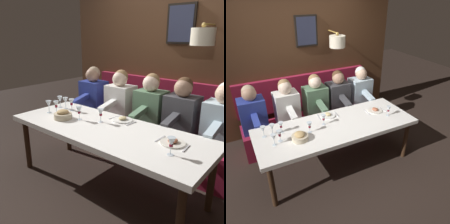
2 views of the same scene
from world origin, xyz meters
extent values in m
plane|color=black|center=(0.00, 0.00, 0.00)|extent=(12.00, 12.00, 0.00)
cube|color=white|center=(0.00, 0.00, 0.71)|extent=(0.90, 2.37, 0.06)
cylinder|color=#301E12|center=(-0.35, -1.08, 0.34)|extent=(0.07, 0.07, 0.68)
cylinder|color=#301E12|center=(-0.35, 1.08, 0.34)|extent=(0.07, 0.07, 0.68)
cylinder|color=#301E12|center=(0.35, -1.08, 0.34)|extent=(0.07, 0.07, 0.68)
cylinder|color=#301E12|center=(0.35, 1.08, 0.34)|extent=(0.07, 0.07, 0.68)
cube|color=maroon|center=(0.89, 0.00, 0.23)|extent=(0.52, 2.57, 0.45)
cube|color=#51331E|center=(1.48, 0.00, 1.45)|extent=(0.10, 3.77, 2.90)
cube|color=maroon|center=(1.39, 0.00, 0.77)|extent=(0.10, 2.57, 0.64)
cube|color=black|center=(1.42, -0.13, 1.86)|extent=(0.04, 0.41, 0.53)
cube|color=#2D334C|center=(1.40, -0.13, 1.86)|extent=(0.01, 0.35, 0.47)
cylinder|color=#A37F38|center=(1.25, -0.57, 1.84)|extent=(0.35, 0.02, 0.02)
cylinder|color=beige|center=(1.08, -0.57, 1.70)|extent=(0.28, 0.28, 0.20)
sphere|color=#A37F38|center=(1.08, -0.57, 1.83)|extent=(0.06, 0.06, 0.06)
cube|color=silver|center=(0.89, -0.96, 0.73)|extent=(0.30, 0.40, 0.56)
sphere|color=#D1A889|center=(0.87, -0.96, 1.11)|extent=(0.22, 0.22, 0.22)
sphere|color=silver|center=(0.90, -0.96, 1.14)|extent=(0.20, 0.20, 0.20)
cube|color=silver|center=(0.60, -0.96, 0.77)|extent=(0.33, 0.09, 0.14)
cube|color=#3D3D42|center=(0.89, -0.48, 0.73)|extent=(0.30, 0.40, 0.56)
sphere|color=#A37A60|center=(0.87, -0.48, 1.11)|extent=(0.22, 0.22, 0.22)
sphere|color=#4C331E|center=(0.90, -0.48, 1.14)|extent=(0.20, 0.20, 0.20)
cube|color=#3D3D42|center=(0.60, -0.48, 0.77)|extent=(0.33, 0.09, 0.14)
cube|color=#567A5B|center=(0.89, -0.03, 0.73)|extent=(0.30, 0.40, 0.56)
sphere|color=beige|center=(0.87, -0.03, 1.11)|extent=(0.22, 0.22, 0.22)
sphere|color=#937047|center=(0.90, -0.03, 1.14)|extent=(0.20, 0.20, 0.20)
cube|color=#567A5B|center=(0.60, -0.03, 0.77)|extent=(0.33, 0.09, 0.14)
cube|color=white|center=(0.89, 0.50, 0.73)|extent=(0.30, 0.40, 0.56)
sphere|color=beige|center=(0.87, 0.50, 1.11)|extent=(0.22, 0.22, 0.22)
sphere|color=#937047|center=(0.90, 0.50, 1.14)|extent=(0.20, 0.20, 0.20)
cube|color=white|center=(0.60, 0.50, 0.77)|extent=(0.33, 0.09, 0.14)
cube|color=#283893|center=(0.89, 1.05, 0.73)|extent=(0.30, 0.40, 0.56)
sphere|color=#A37A60|center=(0.87, 1.05, 1.11)|extent=(0.22, 0.22, 0.22)
sphere|color=tan|center=(0.90, 1.05, 1.14)|extent=(0.20, 0.20, 0.20)
cube|color=#283893|center=(0.60, 1.05, 0.77)|extent=(0.33, 0.09, 0.14)
cylinder|color=white|center=(0.30, 0.00, 0.75)|extent=(0.24, 0.24, 0.01)
ellipsoid|color=#D1BC84|center=(0.30, 0.00, 0.77)|extent=(0.11, 0.09, 0.04)
cube|color=silver|center=(0.28, -0.15, 0.74)|extent=(0.17, 0.03, 0.01)
cube|color=silver|center=(0.32, 0.14, 0.74)|extent=(0.18, 0.04, 0.01)
cylinder|color=silver|center=(0.10, -0.76, 0.75)|extent=(0.24, 0.24, 0.01)
ellipsoid|color=#B76647|center=(0.10, -0.76, 0.77)|extent=(0.11, 0.09, 0.04)
cube|color=silver|center=(0.08, -0.91, 0.74)|extent=(0.17, 0.03, 0.01)
cube|color=silver|center=(0.12, -0.62, 0.74)|extent=(0.18, 0.02, 0.01)
cylinder|color=silver|center=(-0.01, 0.42, 0.74)|extent=(0.06, 0.06, 0.00)
cylinder|color=silver|center=(-0.01, 0.42, 0.78)|extent=(0.01, 0.01, 0.07)
cone|color=silver|center=(-0.01, 0.42, 0.86)|extent=(0.07, 0.07, 0.08)
cylinder|color=maroon|center=(-0.01, 0.42, 0.83)|extent=(0.03, 0.03, 0.03)
cylinder|color=silver|center=(-0.12, -0.85, 0.74)|extent=(0.06, 0.06, 0.00)
cylinder|color=silver|center=(-0.12, -0.85, 0.78)|extent=(0.01, 0.01, 0.07)
cone|color=silver|center=(-0.12, -0.85, 0.86)|extent=(0.07, 0.07, 0.08)
cylinder|color=maroon|center=(-0.12, -0.85, 0.83)|extent=(0.03, 0.03, 0.02)
cylinder|color=silver|center=(0.10, 0.17, 0.74)|extent=(0.06, 0.06, 0.00)
cylinder|color=silver|center=(0.10, 0.17, 0.78)|extent=(0.01, 0.01, 0.07)
cone|color=silver|center=(0.10, 0.17, 0.86)|extent=(0.07, 0.07, 0.08)
cylinder|color=maroon|center=(0.10, 0.17, 0.83)|extent=(0.03, 0.03, 0.02)
cylinder|color=silver|center=(0.18, 0.77, 0.74)|extent=(0.06, 0.06, 0.00)
cylinder|color=silver|center=(0.18, 0.77, 0.78)|extent=(0.01, 0.01, 0.07)
cone|color=silver|center=(0.18, 0.77, 0.86)|extent=(0.07, 0.07, 0.08)
cylinder|color=maroon|center=(0.18, 0.77, 0.84)|extent=(0.03, 0.03, 0.03)
cylinder|color=silver|center=(-0.02, 0.84, 0.74)|extent=(0.06, 0.06, 0.00)
cylinder|color=silver|center=(-0.02, 0.84, 0.78)|extent=(0.01, 0.01, 0.07)
cone|color=silver|center=(-0.02, 0.84, 0.86)|extent=(0.07, 0.07, 0.08)
cylinder|color=maroon|center=(-0.02, 0.84, 0.84)|extent=(0.03, 0.03, 0.03)
cylinder|color=silver|center=(0.17, 1.01, 0.74)|extent=(0.06, 0.06, 0.00)
cylinder|color=silver|center=(0.17, 1.01, 0.78)|extent=(0.01, 0.01, 0.07)
cone|color=silver|center=(0.17, 1.01, 0.86)|extent=(0.07, 0.07, 0.08)
cylinder|color=silver|center=(0.18, 0.90, 0.74)|extent=(0.06, 0.06, 0.00)
cylinder|color=silver|center=(0.18, 0.90, 0.78)|extent=(0.01, 0.01, 0.07)
cone|color=silver|center=(0.18, 0.90, 0.86)|extent=(0.07, 0.07, 0.08)
cylinder|color=silver|center=(-0.07, 0.93, 0.74)|extent=(0.06, 0.06, 0.00)
cylinder|color=silver|center=(-0.07, 0.93, 0.78)|extent=(0.01, 0.01, 0.07)
cone|color=silver|center=(-0.07, 0.93, 0.86)|extent=(0.07, 0.07, 0.08)
cylinder|color=beige|center=(-0.11, 0.60, 0.78)|extent=(0.22, 0.22, 0.07)
ellipsoid|color=tan|center=(-0.11, 0.60, 0.83)|extent=(0.15, 0.13, 0.06)
camera|label=1|loc=(-1.89, -1.69, 1.73)|focal=39.40mm
camera|label=2|loc=(-2.53, 1.28, 2.50)|focal=36.15mm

